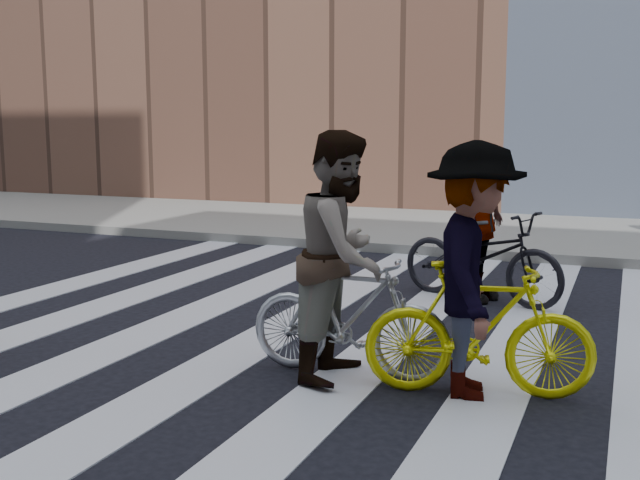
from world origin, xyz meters
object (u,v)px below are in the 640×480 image
Objects in this scene: rider_mid at (343,256)px; rider_rear at (478,224)px; bike_silver_mid at (348,316)px; bike_yellow_right at (479,330)px; bike_dark_rear at (481,256)px; rider_right at (474,271)px.

rider_mid is 1.10× the size of rider_rear.
rider_rear reaches higher than bike_silver_mid.
bike_yellow_right is 0.84× the size of bike_dark_rear.
rider_rear is at bearing -2.56° from rider_right.
rider_right reaches higher than bike_yellow_right.
bike_yellow_right is at bearing -151.40° from bike_dark_rear.
bike_silver_mid is 0.99× the size of bike_yellow_right.
bike_silver_mid is 3.06m from rider_rear.
bike_silver_mid is at bearing 74.99° from rider_right.
bike_dark_rear is at bearing -3.47° from rider_right.
bike_dark_rear is (-0.55, 3.04, 0.02)m from bike_yellow_right.
bike_yellow_right is 3.12m from rider_rear.
bike_silver_mid is at bearing -170.53° from bike_dark_rear.
bike_dark_rear is 1.13× the size of rider_rear.
rider_rear reaches higher than bike_dark_rear.
bike_yellow_right reaches higher than bike_silver_mid.
rider_rear is (-0.05, 0.00, 0.36)m from bike_dark_rear.
bike_yellow_right is 0.43m from rider_right.
bike_silver_mid is 1.06m from rider_right.
bike_yellow_right is (1.02, -0.04, 0.01)m from bike_silver_mid.
bike_dark_rear is (0.47, 3.01, 0.03)m from bike_silver_mid.
bike_dark_rear is 0.36m from rider_rear.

